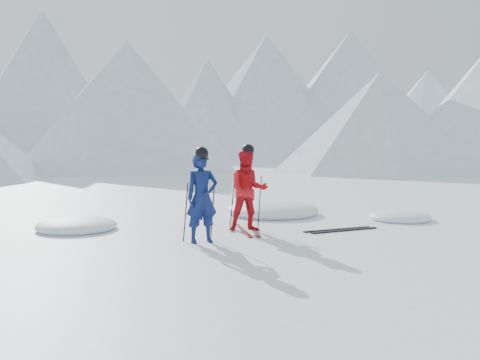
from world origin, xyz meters
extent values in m
plane|color=white|center=(0.00, 0.00, 0.00)|extent=(160.00, 160.00, 0.00)
cone|color=#B2BCD1|center=(-11.51, 40.48, 7.17)|extent=(23.96, 23.96, 14.35)
cone|color=#B2BCD1|center=(-5.08, 51.27, 5.96)|extent=(17.69, 17.69, 11.93)
cone|color=#B2BCD1|center=(4.51, 43.52, 5.42)|extent=(19.63, 19.63, 10.85)
cone|color=#B2BCD1|center=(11.74, 46.25, 7.07)|extent=(23.31, 23.31, 14.15)
cone|color=#B2BCD1|center=(21.49, 44.84, 7.44)|extent=(28.94, 28.94, 14.88)
cone|color=silver|center=(31.93, 45.34, 5.38)|extent=(24.45, 24.45, 10.76)
cone|color=#B2BCD1|center=(12.00, 20.00, 3.25)|extent=(14.00, 14.00, 6.50)
cone|color=#B2BCD1|center=(-4.00, 26.00, 4.50)|extent=(16.00, 16.00, 9.00)
imported|color=#0C184C|center=(-2.83, -0.85, 0.87)|extent=(0.71, 0.54, 1.75)
imported|color=red|center=(-1.66, 0.20, 0.90)|extent=(0.92, 0.75, 1.79)
cylinder|color=black|center=(-3.13, -0.70, 0.58)|extent=(0.12, 0.08, 1.16)
cylinder|color=black|center=(-2.58, -0.60, 0.58)|extent=(0.12, 0.07, 1.16)
cylinder|color=black|center=(-1.96, 0.45, 0.60)|extent=(0.12, 0.09, 1.19)
cylinder|color=black|center=(-1.36, 0.35, 0.60)|extent=(0.12, 0.08, 1.19)
cube|color=black|center=(-1.78, 0.20, 0.01)|extent=(0.17, 1.70, 0.03)
cube|color=black|center=(-1.54, 0.20, 0.01)|extent=(0.29, 1.70, 0.03)
cube|color=black|center=(0.30, -0.14, 0.01)|extent=(1.69, 0.38, 0.03)
cube|color=black|center=(0.40, -0.29, 0.01)|extent=(1.68, 0.44, 0.03)
ellipsoid|color=white|center=(-5.34, 1.20, 0.00)|extent=(1.76, 1.76, 0.39)
ellipsoid|color=white|center=(2.43, 0.90, 0.00)|extent=(1.51, 1.51, 0.33)
ellipsoid|color=white|center=(-0.41, 2.53, 0.00)|extent=(2.45, 2.45, 0.54)
camera|label=1|loc=(-4.28, -10.49, 1.94)|focal=38.00mm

